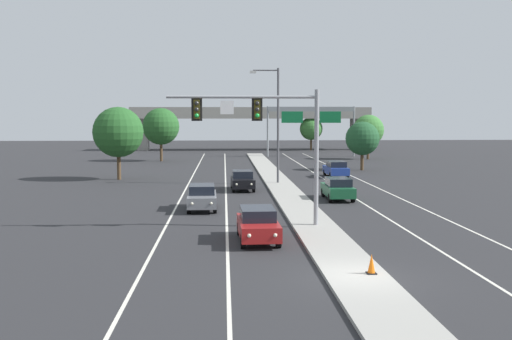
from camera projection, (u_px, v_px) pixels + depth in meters
The scene contains 21 objects.
ground_plane at pixel (357, 279), 21.66m from camera, with size 260.00×260.00×0.00m, color #28282B.
median_island at pixel (297, 205), 39.56m from camera, with size 2.40×110.00×0.15m, color #9E9B93.
lane_stripe_oncoming_center at pixel (226, 193), 46.27m from camera, with size 0.14×100.00×0.01m, color silver.
lane_stripe_receding_center at pixel (345, 192), 46.78m from camera, with size 0.14×100.00×0.01m, color silver.
edge_stripe_left at pixel (184, 193), 46.09m from camera, with size 0.14×100.00×0.01m, color silver.
edge_stripe_right at pixel (386, 192), 46.95m from camera, with size 0.14×100.00×0.01m, color silver.
overhead_signal_mast at pixel (268, 127), 31.16m from camera, with size 8.01×0.44×7.20m.
street_lamp_median at pixel (276, 118), 51.73m from camera, with size 2.58×0.28×10.00m.
car_oncoming_red at pixel (258, 224), 28.21m from camera, with size 1.93×4.51×1.58m.
car_oncoming_grey at pixel (202, 197), 37.83m from camera, with size 1.91×4.51×1.58m.
car_oncoming_black at pixel (242, 180), 48.00m from camera, with size 1.89×4.50×1.58m.
car_receding_green at pixel (338, 188), 42.41m from camera, with size 1.85×4.48×1.58m.
car_receding_blue at pixel (336, 169), 58.40m from camera, with size 1.92×4.51×1.58m.
traffic_cone_median_nose at pixel (371, 264), 21.77m from camera, with size 0.36×0.36×0.74m.
highway_sign_gantry at pixel (311, 115), 88.42m from camera, with size 13.28×0.42×7.50m.
overpass_bridge at pixel (251, 118), 106.32m from camera, with size 42.40×6.40×7.65m.
tree_far_right_a at pixel (362, 139), 65.71m from camera, with size 3.74×3.74×5.41m.
tree_far_left_a at pixel (118, 132), 55.67m from camera, with size 4.75×4.75×6.87m.
tree_far_right_c at pixel (368, 130), 82.94m from camera, with size 4.32×4.32×6.25m.
tree_far_left_c at pixel (161, 126), 79.32m from camera, with size 4.93×4.93×7.13m.
tree_far_right_b at pixel (311, 129), 105.55m from camera, with size 4.08×4.08×5.90m.
Camera 1 is at (-4.83, -20.99, 5.90)m, focal length 41.58 mm.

